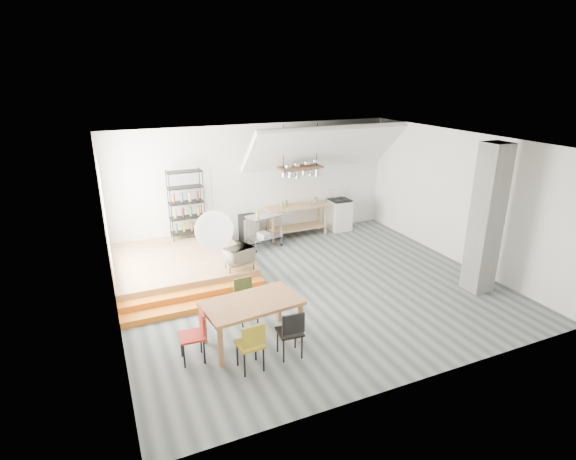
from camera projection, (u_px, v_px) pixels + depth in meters
name	position (u px, v px, depth m)	size (l,w,h in m)	color
floor	(311.00, 288.00, 9.92)	(8.00, 8.00, 0.00)	#4B5457
wall_back	(256.00, 183.00, 12.40)	(8.00, 0.04, 3.20)	silver
wall_left	(109.00, 247.00, 7.86)	(0.04, 7.00, 3.20)	silver
wall_right	(459.00, 198.00, 10.91)	(0.04, 7.00, 3.20)	silver
ceiling	(314.00, 142.00, 8.85)	(8.00, 7.00, 0.02)	white
slope_ceiling	(324.00, 147.00, 12.25)	(4.40, 1.80, 0.15)	white
window_pane	(104.00, 213.00, 9.10)	(0.02, 2.50, 2.20)	white
platform	(179.00, 264.00, 10.63)	(3.00, 3.00, 0.40)	#A17250
step_lower	(199.00, 306.00, 8.99)	(3.00, 0.35, 0.13)	orange
step_upper	(195.00, 296.00, 9.27)	(3.00, 0.35, 0.27)	orange
concrete_column	(486.00, 219.00, 9.35)	(0.50, 0.50, 3.20)	slate
kitchen_counter	(297.00, 215.00, 12.85)	(1.80, 0.60, 0.91)	#A17250
stove	(339.00, 214.00, 13.43)	(0.60, 0.60, 1.18)	white
pot_rack	(301.00, 170.00, 12.21)	(1.20, 0.50, 1.43)	#44291B
wire_shelving	(186.00, 203.00, 11.48)	(0.88, 0.38, 1.80)	black
microwave_shelf	(239.00, 263.00, 9.85)	(0.60, 0.40, 0.16)	#A17250
paper_lantern	(214.00, 230.00, 6.93)	(0.60, 0.60, 0.60)	white
dining_table	(252.00, 306.00, 7.71)	(1.75, 1.10, 0.79)	#8F5E34
chair_mustard	(252.00, 343.00, 6.99)	(0.42, 0.42, 0.88)	#9F871B
chair_black	(291.00, 330.00, 7.33)	(0.43, 0.43, 0.87)	black
chair_olive	(245.00, 296.00, 8.49)	(0.41, 0.41, 0.84)	#4B5829
chair_red	(196.00, 331.00, 7.28)	(0.43, 0.43, 0.89)	red
rolling_cart	(264.00, 227.00, 12.02)	(0.99, 0.69, 0.90)	silver
mini_fridge	(249.00, 229.00, 12.42)	(0.46, 0.46, 0.78)	black
microwave	(239.00, 255.00, 9.79)	(0.60, 0.41, 0.33)	beige
bowl	(311.00, 204.00, 12.86)	(0.20, 0.20, 0.05)	silver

